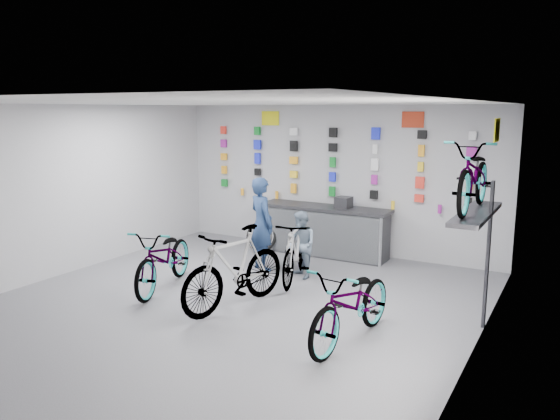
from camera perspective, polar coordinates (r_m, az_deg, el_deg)
The scene contains 20 objects.
floor at distance 8.25m, azimuth -6.08°, elevation -10.25°, with size 8.00×8.00×0.00m, color #525257.
ceiling at distance 7.72m, azimuth -6.52°, elevation 11.08°, with size 8.00×8.00×0.00m, color white.
wall_back at distance 11.29m, azimuth 5.64°, elevation 3.25°, with size 7.00×7.00×0.00m, color #AFAFB1.
wall_left at distance 10.27m, azimuth -22.38°, elevation 1.79°, with size 8.00×8.00×0.00m, color #AFAFB1.
wall_right at distance 6.49m, azimuth 19.73°, elevation -2.69°, with size 8.00×8.00×0.00m, color #AFAFB1.
counter at distance 11.05m, azimuth 4.58°, elevation -2.22°, with size 2.70×0.66×1.00m.
merch_wall at distance 11.17m, azimuth 5.76°, elevation 4.83°, with size 5.56×0.08×1.57m.
wall_bracket at distance 7.69m, azimuth 20.01°, elevation -1.01°, with size 0.39×1.90×2.00m.
sign_left at distance 11.87m, azimuth -1.02°, elevation 9.56°, with size 0.42×0.02×0.30m, color yellow.
sign_right at distance 10.64m, azimuth 13.71°, elevation 9.16°, with size 0.42×0.02×0.30m, color #BC351C.
sign_side at distance 7.53m, azimuth 21.72°, elevation 7.77°, with size 0.02×0.40×0.30m, color yellow.
bike_left at distance 9.13m, azimuth -11.98°, elevation -4.91°, with size 0.70×1.99×1.05m, color gray.
bike_center at distance 8.10m, azimuth -4.77°, elevation -6.08°, with size 0.57×2.02×1.21m, color gray.
bike_right at distance 6.98m, azimuth 7.58°, elevation -9.69°, with size 0.68×1.95×1.03m, color gray.
bike_service at distance 9.34m, azimuth 1.68°, elevation -4.17°, with size 0.52×1.83×1.10m, color gray.
bike_wall at distance 7.61m, azimuth 19.70°, elevation 3.40°, with size 0.63×1.80×0.95m, color gray.
clerk at distance 9.93m, azimuth -1.93°, elevation -1.47°, with size 0.62×0.41×1.71m, color navy.
customer at distance 9.50m, azimuth 2.21°, elevation -3.66°, with size 0.57×0.45×1.18m, color slate.
spare_wheel at distance 11.35m, azimuth -1.97°, elevation -2.79°, with size 0.70×0.43×0.63m.
register at distance 10.78m, azimuth 6.66°, elevation 0.79°, with size 0.28×0.30×0.22m, color black.
Camera 1 is at (4.52, -6.25, 2.91)m, focal length 35.00 mm.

